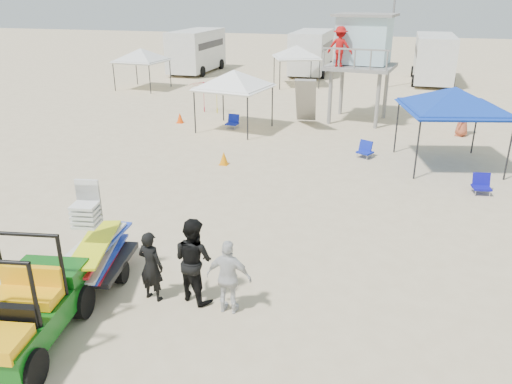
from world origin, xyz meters
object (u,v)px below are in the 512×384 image
(lifeguard_tower, at_px, (361,44))
(canopy_blue, at_px, (455,91))
(utility_cart, at_px, (19,303))
(surf_trailer, at_px, (94,247))
(man_left, at_px, (151,266))

(lifeguard_tower, height_order, canopy_blue, lifeguard_tower)
(utility_cart, xyz_separation_m, lifeguard_tower, (4.16, 19.25, 2.76))
(surf_trailer, bearing_deg, man_left, -11.20)
(man_left, distance_m, lifeguard_tower, 17.66)
(lifeguard_tower, bearing_deg, surf_trailer, -103.80)
(utility_cart, relative_size, man_left, 1.84)
(man_left, height_order, lifeguard_tower, lifeguard_tower)
(lifeguard_tower, distance_m, canopy_blue, 7.44)
(surf_trailer, xyz_separation_m, man_left, (1.52, -0.30, -0.08))
(lifeguard_tower, bearing_deg, man_left, -98.72)
(utility_cart, bearing_deg, surf_trailer, 89.82)
(man_left, bearing_deg, surf_trailer, -1.71)
(surf_trailer, distance_m, canopy_blue, 13.49)
(surf_trailer, bearing_deg, lifeguard_tower, 76.20)
(utility_cart, bearing_deg, man_left, 53.22)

